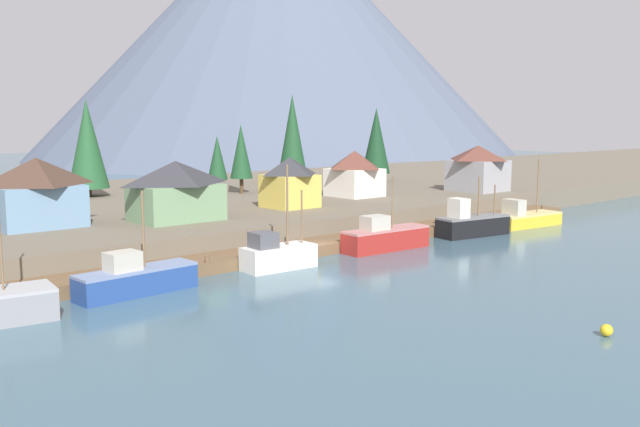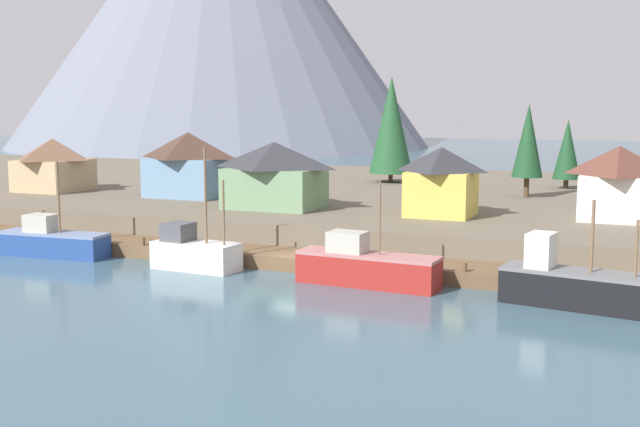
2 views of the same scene
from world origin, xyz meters
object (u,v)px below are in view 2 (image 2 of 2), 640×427
(fishing_boat_white, at_px, (194,252))
(conifer_back_left, at_px, (391,125))
(fishing_boat_black, at_px, (573,284))
(house_yellow, at_px, (441,181))
(house_blue, at_px, (188,164))
(fishing_boat_blue, at_px, (52,241))
(house_tan, at_px, (53,164))
(house_white, at_px, (618,182))
(fishing_boat_red, at_px, (366,266))
(house_green, at_px, (275,174))
(conifer_near_left, at_px, (528,141))
(conifer_near_right, at_px, (567,150))

(fishing_boat_white, distance_m, conifer_back_left, 40.95)
(fishing_boat_black, relative_size, house_yellow, 1.55)
(fishing_boat_white, height_order, house_blue, house_blue)
(fishing_boat_blue, distance_m, house_tan, 24.24)
(house_yellow, bearing_deg, house_white, 14.38)
(fishing_boat_white, distance_m, house_tan, 33.56)
(fishing_boat_red, height_order, house_green, house_green)
(fishing_boat_red, height_order, conifer_back_left, conifer_back_left)
(house_blue, distance_m, house_green, 12.22)
(house_green, bearing_deg, house_blue, 158.96)
(house_yellow, relative_size, house_tan, 0.83)
(fishing_boat_red, distance_m, conifer_back_left, 42.45)
(fishing_boat_red, relative_size, house_yellow, 1.68)
(fishing_boat_blue, height_order, house_tan, house_tan)
(conifer_back_left, bearing_deg, house_blue, -122.71)
(house_blue, height_order, conifer_back_left, conifer_back_left)
(house_white, height_order, conifer_near_left, conifer_near_left)
(house_yellow, height_order, conifer_back_left, conifer_back_left)
(fishing_boat_black, relative_size, conifer_back_left, 0.71)
(fishing_boat_white, xyz_separation_m, house_tan, (-28.02, 18.02, 4.07))
(fishing_boat_black, height_order, conifer_near_left, conifer_near_left)
(fishing_boat_red, bearing_deg, house_yellow, 89.66)
(house_yellow, height_order, house_white, house_white)
(fishing_boat_blue, xyz_separation_m, conifer_near_right, (33.08, 40.83, 5.53))
(fishing_boat_white, relative_size, fishing_boat_red, 0.92)
(house_green, distance_m, conifer_back_left, 26.00)
(conifer_near_left, xyz_separation_m, conifer_near_right, (2.68, 9.87, -1.28))
(house_green, bearing_deg, conifer_back_left, 85.00)
(conifer_back_left, bearing_deg, house_white, -40.46)
(house_tan, xyz_separation_m, conifer_back_left, (29.39, 22.15, 3.79))
(fishing_boat_red, height_order, conifer_near_right, conifer_near_right)
(conifer_near_left, bearing_deg, fishing_boat_red, -99.83)
(fishing_boat_black, bearing_deg, house_green, 159.01)
(house_white, distance_m, conifer_near_right, 22.99)
(fishing_boat_white, height_order, conifer_near_left, conifer_near_left)
(house_tan, distance_m, house_white, 54.67)
(house_white, bearing_deg, house_green, -171.55)
(house_blue, bearing_deg, house_tan, -176.76)
(conifer_near_right, distance_m, conifer_back_left, 19.46)
(fishing_boat_white, distance_m, house_blue, 22.98)
(house_yellow, relative_size, house_green, 0.67)
(house_tan, bearing_deg, fishing_boat_black, -19.17)
(house_green, xyz_separation_m, house_tan, (-27.15, 3.50, -0.14))
(fishing_boat_red, distance_m, conifer_near_right, 41.92)
(house_tan, bearing_deg, house_green, -7.34)
(fishing_boat_black, xyz_separation_m, house_green, (-26.04, 15.00, 4.13))
(house_tan, height_order, conifer_near_left, conifer_near_left)
(house_blue, xyz_separation_m, house_white, (38.92, -0.30, -0.26))
(fishing_boat_white, xyz_separation_m, conifer_near_right, (20.68, 40.78, 5.44))
(fishing_boat_red, xyz_separation_m, house_tan, (-40.65, 18.02, 4.07))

